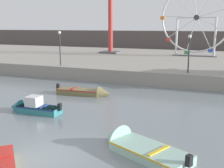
# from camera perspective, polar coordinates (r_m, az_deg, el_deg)

# --- Properties ---
(ground_plane) EXTENTS (240.00, 240.00, 0.00)m
(ground_plane) POSITION_cam_1_polar(r_m,az_deg,el_deg) (12.42, -14.10, -14.40)
(ground_plane) COLOR slate
(quay_promenade) EXTENTS (110.00, 25.33, 1.29)m
(quay_promenade) POSITION_cam_1_polar(r_m,az_deg,el_deg) (37.88, 11.37, 4.35)
(quay_promenade) COLOR gray
(quay_promenade) RESTS_ON ground_plane
(distant_town_skyline) EXTENTS (140.00, 3.00, 4.40)m
(distant_town_skyline) POSITION_cam_1_polar(r_m,az_deg,el_deg) (58.98, 15.32, 8.27)
(distant_town_skyline) COLOR #564C47
(distant_town_skyline) RESTS_ON ground_plane
(motorboat_olive_wood) EXTENTS (4.64, 1.48, 1.08)m
(motorboat_olive_wood) POSITION_cam_1_polar(r_m,az_deg,el_deg) (22.28, -5.09, -1.65)
(motorboat_olive_wood) COLOR olive
(motorboat_olive_wood) RESTS_ON ground_plane
(motorboat_teal_painted) EXTENTS (3.79, 1.17, 1.35)m
(motorboat_teal_painted) POSITION_cam_1_polar(r_m,az_deg,el_deg) (18.56, -16.12, -4.59)
(motorboat_teal_painted) COLOR teal
(motorboat_teal_painted) RESTS_ON ground_plane
(motorboat_seafoam) EXTENTS (4.61, 3.21, 1.46)m
(motorboat_seafoam) POSITION_cam_1_polar(r_m,az_deg,el_deg) (12.66, 4.45, -12.41)
(motorboat_seafoam) COLOR #93BCAD
(motorboat_seafoam) RESTS_ON ground_plane
(ferris_wheel_white_frame) EXTENTS (9.67, 1.20, 10.00)m
(ferris_wheel_white_frame) POSITION_cam_1_polar(r_m,az_deg,el_deg) (40.48, 16.90, 12.59)
(ferris_wheel_white_frame) COLOR silver
(ferris_wheel_white_frame) RESTS_ON quay_promenade
(drop_tower_red_tower) EXTENTS (2.80, 2.80, 16.37)m
(drop_tower_red_tower) POSITION_cam_1_polar(r_m,az_deg,el_deg) (43.64, -0.32, 16.75)
(drop_tower_red_tower) COLOR #BC332D
(drop_tower_red_tower) RESTS_ON quay_promenade
(promenade_lamp_near) EXTENTS (0.32, 0.32, 3.60)m
(promenade_lamp_near) POSITION_cam_1_polar(r_m,az_deg,el_deg) (29.94, -10.64, 8.27)
(promenade_lamp_near) COLOR #2D2D33
(promenade_lamp_near) RESTS_ON quay_promenade
(promenade_lamp_far) EXTENTS (0.32, 0.32, 3.37)m
(promenade_lamp_far) POSITION_cam_1_polar(r_m,az_deg,el_deg) (25.68, 15.52, 7.20)
(promenade_lamp_far) COLOR #2D2D33
(promenade_lamp_far) RESTS_ON quay_promenade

